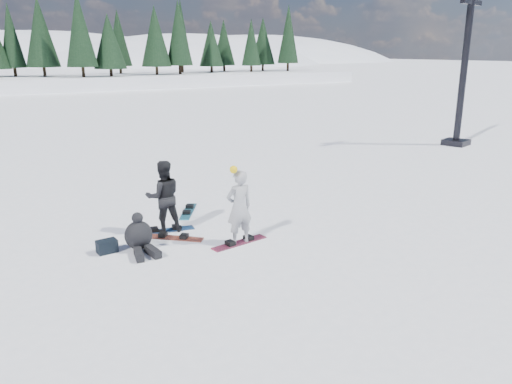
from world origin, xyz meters
TOP-DOWN VIEW (x-y plane):
  - ground at (0.00, 0.00)m, footprint 420.00×420.00m
  - lift_tower at (14.68, 4.97)m, footprint 1.97×1.34m
  - snowboarder_woman at (-0.90, -1.21)m, footprint 0.67×0.45m
  - snowboarder_man at (-2.16, 0.52)m, footprint 1.02×0.85m
  - seated_rider at (-3.13, -0.42)m, footprint 0.67×1.09m
  - gear_bag at (-3.83, -0.16)m, footprint 0.47×0.34m
  - snowboard_woman at (-0.90, -1.21)m, footprint 1.53×0.51m
  - snowboard_man at (-2.16, 0.52)m, footprint 1.53×0.54m
  - snowboard_loose_a at (-1.02, 1.71)m, footprint 1.03×1.42m
  - snowboard_loose_b at (-2.17, -0.09)m, footprint 1.31×1.20m

SIDE VIEW (x-z plane):
  - ground at x=0.00m, z-range 0.00..0.00m
  - snowboard_woman at x=-0.90m, z-range 0.00..0.03m
  - snowboard_man at x=-2.16m, z-range 0.00..0.03m
  - snowboard_loose_a at x=-1.02m, z-range 0.00..0.03m
  - snowboard_loose_b at x=-2.17m, z-range 0.00..0.03m
  - gear_bag at x=-3.83m, z-range 0.00..0.30m
  - seated_rider at x=-3.13m, z-range -0.11..0.81m
  - snowboarder_woman at x=-0.90m, z-range -0.07..1.92m
  - snowboarder_man at x=-2.16m, z-range 0.00..1.87m
  - lift_tower at x=14.68m, z-range -0.67..6.56m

